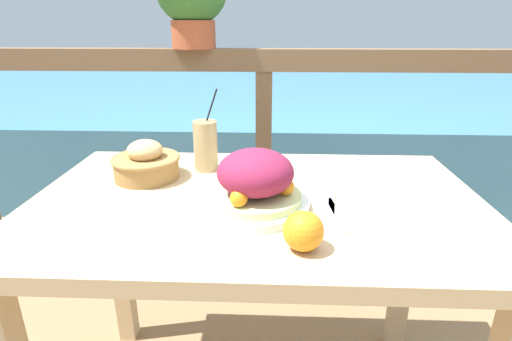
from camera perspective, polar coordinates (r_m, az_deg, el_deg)
The scene contains 9 objects.
patio_table at distance 1.08m, azimuth 0.07°, elevation -9.04°, with size 1.16×0.73×0.75m.
railing_fence at distance 1.76m, azimuth 1.13°, elevation 8.29°, with size 2.80×0.08×1.07m.
sea_backdrop at distance 4.31m, azimuth 1.88°, elevation 8.60°, with size 12.00×4.00×0.58m.
salad_plate at distance 0.95m, azimuth -0.36°, elevation -1.90°, with size 0.26×0.26×0.15m.
drink_glass at distance 1.21m, azimuth -7.21°, elevation 3.54°, with size 0.08×0.07×0.25m.
bread_basket at distance 1.18m, azimuth -15.43°, elevation 1.05°, with size 0.19×0.19×0.11m.
fork at distance 0.95m, azimuth 11.45°, elevation -6.18°, with size 0.03×0.18×0.00m.
knife at distance 1.00m, azimuth 10.73°, elevation -4.84°, with size 0.04×0.18×0.00m.
orange_near_basket at distance 0.79m, azimuth 6.77°, elevation -8.58°, with size 0.08×0.08×0.08m.
Camera 1 is at (0.04, -0.94, 1.17)m, focal length 28.00 mm.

